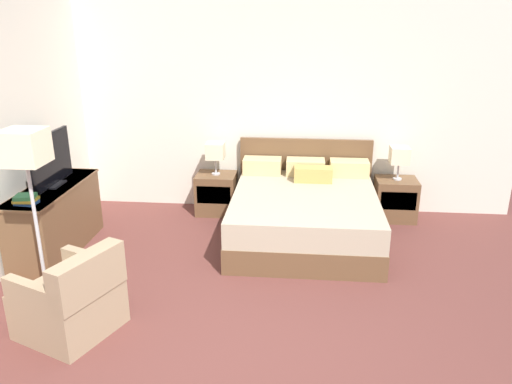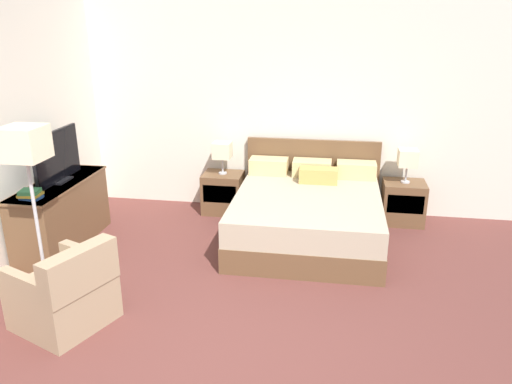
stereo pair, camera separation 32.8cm
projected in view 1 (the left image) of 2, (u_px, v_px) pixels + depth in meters
The scene contains 14 objects.
ground_plane at pixel (242, 369), 3.74m from camera, with size 10.21×10.21×0.00m, color brown.
wall_back at pixel (273, 105), 6.50m from camera, with size 6.32×0.06×2.82m, color silver.
bed at pixel (304, 213), 5.89m from camera, with size 1.73×1.96×0.99m.
nightstand_left at pixel (216, 193), 6.65m from camera, with size 0.52×0.44×0.54m.
nightstand_right at pixel (395, 199), 6.44m from camera, with size 0.52×0.44×0.54m.
table_lamp_left at pixel (215, 151), 6.46m from camera, with size 0.23×0.23×0.42m.
table_lamp_right at pixel (399, 156), 6.25m from camera, with size 0.23×0.23×0.42m.
dresser at pixel (55, 218), 5.51m from camera, with size 0.49×1.43×0.76m.
tv at pixel (50, 161), 5.35m from camera, with size 0.18×0.87×0.57m.
book_red_cover at pixel (27, 203), 4.89m from camera, with size 0.20×0.14×0.03m, color #234C8E.
book_blue_cover at pixel (26, 200), 4.89m from camera, with size 0.20×0.18×0.03m, color gold.
book_small_top at pixel (25, 197), 4.87m from camera, with size 0.18×0.16×0.04m, color #2D7042.
armchair_by_window at pixel (72, 301), 4.10m from camera, with size 0.90×0.89×0.76m.
floor_lamp at pixel (26, 159), 4.20m from camera, with size 0.33×0.33×1.62m.
Camera 1 is at (0.40, -3.06, 2.50)m, focal length 35.00 mm.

